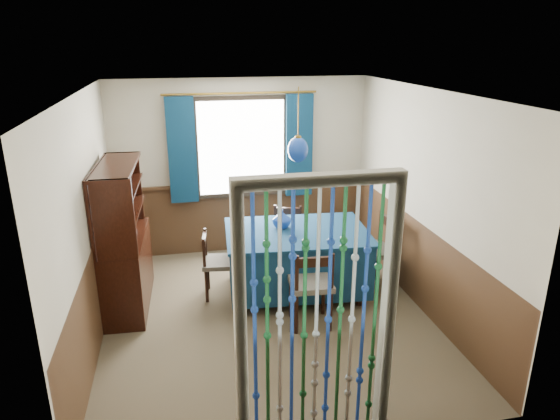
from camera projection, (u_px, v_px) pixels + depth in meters
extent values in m
plane|color=brown|center=(268.00, 316.00, 5.67)|extent=(4.00, 4.00, 0.00)
plane|color=silver|center=(266.00, 92.00, 4.86)|extent=(4.00, 4.00, 0.00)
plane|color=beige|center=(241.00, 167.00, 7.12)|extent=(3.60, 0.00, 3.60)
plane|color=beige|center=(319.00, 307.00, 3.41)|extent=(3.60, 0.00, 3.60)
plane|color=beige|center=(87.00, 225.00, 4.92)|extent=(0.00, 4.00, 4.00)
plane|color=beige|center=(424.00, 202.00, 5.61)|extent=(0.00, 4.00, 4.00)
plane|color=#462D1A|center=(243.00, 217.00, 7.35)|extent=(3.60, 0.00, 3.60)
plane|color=#462D1A|center=(316.00, 396.00, 3.67)|extent=(3.60, 0.00, 3.60)
plane|color=#462D1A|center=(98.00, 293.00, 5.16)|extent=(0.00, 4.00, 4.00)
plane|color=#462D1A|center=(417.00, 263.00, 5.86)|extent=(0.00, 4.00, 4.00)
cube|color=black|center=(241.00, 147.00, 6.97)|extent=(1.32, 0.12, 1.42)
cube|color=#0E2C49|center=(297.00, 258.00, 6.08)|extent=(1.71, 1.23, 0.66)
cube|color=#0E2C49|center=(297.00, 232.00, 5.97)|extent=(1.77, 1.29, 0.03)
cylinder|color=black|center=(243.00, 307.00, 5.72)|extent=(0.07, 0.07, 0.14)
cylinder|color=black|center=(359.00, 300.00, 5.89)|extent=(0.07, 0.07, 0.14)
cylinder|color=black|center=(239.00, 275.00, 6.52)|extent=(0.07, 0.07, 0.14)
cylinder|color=black|center=(341.00, 269.00, 6.69)|extent=(0.07, 0.07, 0.14)
cylinder|color=black|center=(296.00, 314.00, 5.28)|extent=(0.05, 0.05, 0.46)
cylinder|color=black|center=(330.00, 312.00, 5.33)|extent=(0.05, 0.05, 0.46)
cylinder|color=black|center=(291.00, 298.00, 5.61)|extent=(0.05, 0.05, 0.46)
cylinder|color=black|center=(323.00, 296.00, 5.65)|extent=(0.05, 0.05, 0.46)
cube|color=#5B5549|center=(311.00, 283.00, 5.38)|extent=(0.48, 0.46, 0.06)
cube|color=black|center=(315.00, 262.00, 5.10)|extent=(0.39, 0.07, 0.10)
cylinder|color=black|center=(297.00, 276.00, 5.12)|extent=(0.04, 0.04, 0.45)
cylinder|color=black|center=(332.00, 274.00, 5.17)|extent=(0.04, 0.04, 0.45)
cylinder|color=black|center=(300.00, 250.00, 6.90)|extent=(0.04, 0.04, 0.43)
cylinder|color=black|center=(275.00, 249.00, 6.94)|extent=(0.04, 0.04, 0.43)
cylinder|color=black|center=(298.00, 260.00, 6.60)|extent=(0.04, 0.04, 0.43)
cylinder|color=black|center=(272.00, 259.00, 6.63)|extent=(0.04, 0.04, 0.43)
cube|color=#5B5549|center=(286.00, 238.00, 6.69)|extent=(0.53, 0.52, 0.06)
cube|color=black|center=(288.00, 211.00, 6.75)|extent=(0.36, 0.15, 0.10)
cylinder|color=black|center=(300.00, 221.00, 6.77)|extent=(0.04, 0.04, 0.42)
cylinder|color=black|center=(275.00, 220.00, 6.81)|extent=(0.04, 0.04, 0.42)
cylinder|color=black|center=(208.00, 274.00, 6.23)|extent=(0.04, 0.04, 0.41)
cylinder|color=black|center=(207.00, 286.00, 5.92)|extent=(0.04, 0.04, 0.41)
cylinder|color=black|center=(233.00, 273.00, 6.25)|extent=(0.04, 0.04, 0.41)
cylinder|color=black|center=(232.00, 285.00, 5.95)|extent=(0.04, 0.04, 0.41)
cube|color=#5B5549|center=(219.00, 262.00, 6.01)|extent=(0.43, 0.45, 0.06)
cube|color=black|center=(204.00, 239.00, 5.90)|extent=(0.08, 0.35, 0.09)
cylinder|color=black|center=(206.00, 244.00, 6.09)|extent=(0.04, 0.04, 0.40)
cylinder|color=black|center=(204.00, 255.00, 5.79)|extent=(0.04, 0.04, 0.40)
cylinder|color=black|center=(392.00, 276.00, 6.11)|extent=(0.05, 0.05, 0.49)
cylinder|color=black|center=(377.00, 262.00, 6.47)|extent=(0.05, 0.05, 0.49)
cylinder|color=black|center=(364.00, 279.00, 6.01)|extent=(0.05, 0.05, 0.49)
cylinder|color=black|center=(350.00, 266.00, 6.37)|extent=(0.05, 0.05, 0.49)
cube|color=#5B5549|center=(372.00, 250.00, 6.15)|extent=(0.49, 0.51, 0.06)
cube|color=black|center=(388.00, 222.00, 6.08)|extent=(0.07, 0.42, 0.11)
cylinder|color=black|center=(395.00, 239.00, 5.95)|extent=(0.04, 0.04, 0.48)
cylinder|color=black|center=(380.00, 228.00, 6.31)|extent=(0.04, 0.04, 0.48)
cube|color=black|center=(128.00, 271.00, 5.82)|extent=(0.50, 1.32, 0.85)
cube|color=black|center=(114.00, 221.00, 4.97)|extent=(0.40, 0.07, 0.85)
cube|color=black|center=(125.00, 186.00, 6.11)|extent=(0.40, 0.07, 0.85)
cube|color=black|center=(116.00, 166.00, 5.41)|extent=(0.45, 1.32, 0.04)
cube|color=black|center=(101.00, 203.00, 5.50)|extent=(0.08, 1.28, 0.85)
cube|color=black|center=(124.00, 212.00, 5.59)|extent=(0.40, 1.23, 0.02)
cube|color=black|center=(121.00, 188.00, 5.49)|extent=(0.40, 1.23, 0.02)
cylinder|color=olive|center=(298.00, 119.00, 5.53)|extent=(0.01, 0.01, 0.70)
ellipsoid|color=navy|center=(298.00, 150.00, 5.64)|extent=(0.23, 0.23, 0.29)
cylinder|color=olive|center=(298.00, 137.00, 5.59)|extent=(0.07, 0.07, 0.03)
imported|color=navy|center=(282.00, 219.00, 6.02)|extent=(0.27, 0.27, 0.21)
imported|color=beige|center=(123.00, 218.00, 5.31)|extent=(0.22, 0.22, 0.05)
imported|color=beige|center=(130.00, 221.00, 5.94)|extent=(0.21, 0.21, 0.18)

